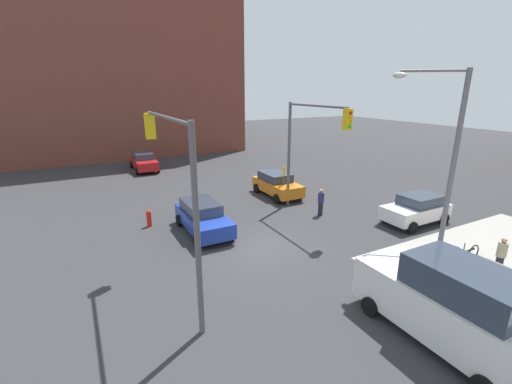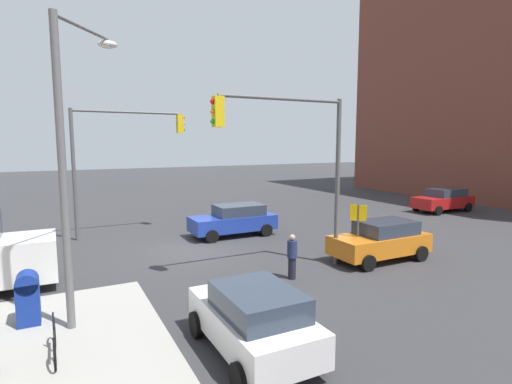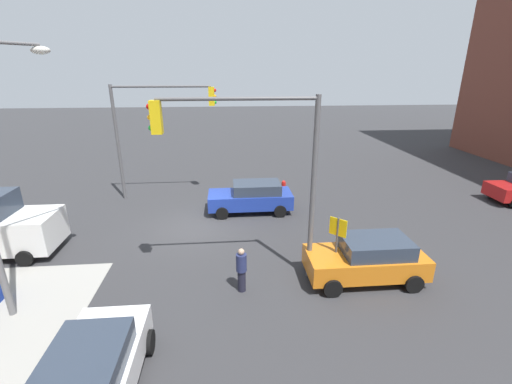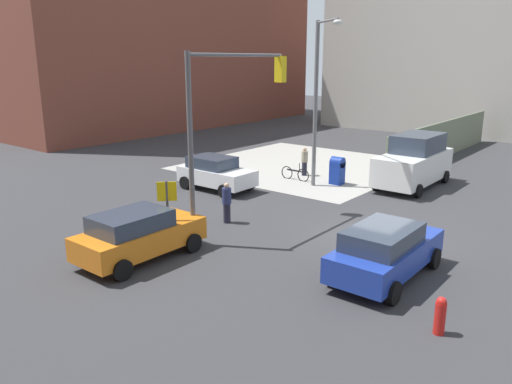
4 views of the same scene
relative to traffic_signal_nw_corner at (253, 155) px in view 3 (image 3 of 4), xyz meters
name	(u,v)px [view 3 (image 3 of 4)]	position (x,y,z in m)	size (l,w,h in m)	color
ground_plane	(195,228)	(2.47, -4.50, -4.62)	(120.00, 120.00, 0.00)	#333335
traffic_signal_nw_corner	(253,155)	(0.00, 0.00, 0.00)	(5.34, 0.36, 6.50)	#59595B
traffic_signal_se_corner	(155,119)	(4.77, -9.00, 0.02)	(5.73, 0.36, 6.50)	#59595B
warning_sign_two_way	(337,238)	(-2.93, 0.24, -2.98)	(0.48, 0.48, 2.40)	#4C4C4C
fire_hydrant	(284,188)	(-2.53, -8.70, -4.14)	(0.26, 0.26, 0.94)	red
hatchback_white	(92,373)	(3.98, 4.62, -3.78)	(2.02, 3.84, 1.62)	white
hatchback_orange	(367,259)	(-4.05, 0.40, -3.78)	(4.18, 2.02, 1.62)	orange
hatchback_blue	(252,197)	(-0.41, -6.34, -3.78)	(4.42, 2.02, 1.62)	#1E389E
pedestrian_crossing	(241,269)	(0.47, 0.70, -3.79)	(0.36, 0.36, 1.62)	navy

